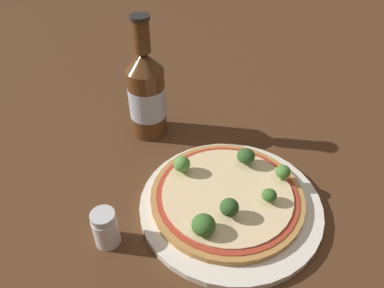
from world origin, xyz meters
TOP-DOWN VIEW (x-y plane):
  - ground_plane at (0.00, 0.00)m, footprint 3.00×3.00m
  - plate at (-0.01, -0.01)m, footprint 0.28×0.28m
  - pizza at (-0.01, -0.00)m, footprint 0.24×0.24m
  - broccoli_floret_0 at (0.07, -0.00)m, footprint 0.03×0.03m
  - broccoli_floret_1 at (0.01, -0.06)m, footprint 0.02×0.02m
  - broccoli_floret_2 at (-0.05, -0.02)m, footprint 0.03×0.03m
  - broccoli_floret_3 at (-0.09, 0.00)m, footprint 0.03×0.03m
  - broccoli_floret_4 at (0.06, -0.06)m, footprint 0.02×0.02m
  - broccoli_floret_5 at (-0.00, 0.08)m, footprint 0.03×0.03m
  - beer_bottle at (0.09, 0.21)m, footprint 0.07×0.07m
  - pepper_shaker at (-0.15, 0.12)m, footprint 0.04×0.04m

SIDE VIEW (x-z plane):
  - ground_plane at x=0.00m, z-range 0.00..0.00m
  - plate at x=-0.01m, z-range 0.00..0.01m
  - pizza at x=-0.01m, z-range 0.01..0.03m
  - pepper_shaker at x=-0.15m, z-range 0.00..0.06m
  - broccoli_floret_1 at x=0.01m, z-range 0.03..0.05m
  - broccoli_floret_3 at x=-0.09m, z-range 0.03..0.05m
  - broccoli_floret_4 at x=0.06m, z-range 0.03..0.06m
  - broccoli_floret_5 at x=0.00m, z-range 0.03..0.06m
  - broccoli_floret_0 at x=0.07m, z-range 0.03..0.06m
  - broccoli_floret_2 at x=-0.05m, z-range 0.03..0.06m
  - beer_bottle at x=0.09m, z-range -0.03..0.20m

